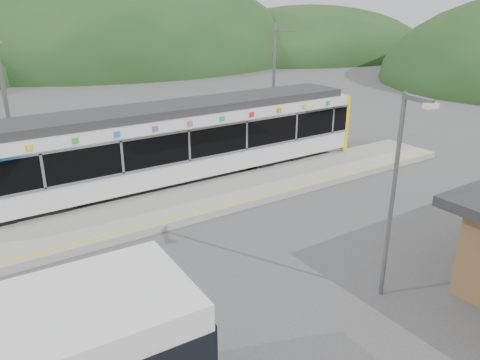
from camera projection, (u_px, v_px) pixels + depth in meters
ground at (263, 227)px, 17.74m from camera, size 120.00×120.00×0.00m
hills at (298, 162)px, 25.08m from camera, size 146.00×149.00×26.00m
platform at (218, 196)px, 20.26m from camera, size 26.00×3.20×0.30m
yellow_line at (234, 202)px, 19.20m from camera, size 26.00×0.10×0.01m
train at (164, 143)px, 21.09m from camera, size 20.44×3.01×3.74m
catenary_mast_west at (8, 114)px, 19.50m from camera, size 0.18×1.80×7.00m
catenary_mast_east at (274, 84)px, 26.77m from camera, size 0.18×1.80×7.00m
lamp_post at (398, 183)px, 12.32m from camera, size 0.38×1.06×5.88m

